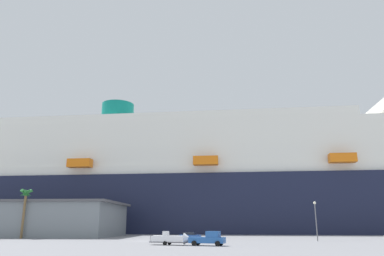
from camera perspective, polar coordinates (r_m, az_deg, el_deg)
name	(u,v)px	position (r m, az deg, el deg)	size (l,w,h in m)	color
ground_plane	(169,236)	(105.32, -3.62, -16.52)	(600.00, 600.00, 0.00)	gray
cruise_ship	(211,184)	(136.00, 2.92, -8.77)	(289.06, 41.53, 58.50)	#191E38
terminal_building	(15,219)	(112.11, -25.91, -12.71)	(58.35, 31.14, 8.96)	slate
pickup_truck	(209,239)	(59.62, 2.61, -16.94)	(5.87, 3.08, 2.20)	#2659A5
small_boat_on_trailer	(173,239)	(61.51, -3.01, -16.94)	(7.85, 3.07, 2.15)	#595960
palm_tree	(25,198)	(95.48, -24.61, -9.97)	(2.91, 3.07, 11.28)	brown
street_lamp	(316,215)	(78.98, 18.78, -12.76)	(0.56, 0.56, 7.68)	slate
parked_car_blue_suv	(190,236)	(80.83, -0.32, -16.51)	(4.61, 2.52, 1.58)	#264C99
parked_car_yellow_taxi	(40,233)	(108.91, -22.70, -14.96)	(4.53, 2.28, 1.58)	yellow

